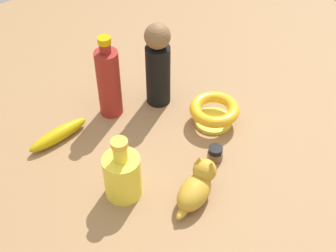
{
  "coord_description": "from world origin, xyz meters",
  "views": [
    {
      "loc": [
        0.71,
        -0.57,
        0.91
      ],
      "look_at": [
        0.0,
        0.0,
        0.05
      ],
      "focal_mm": 50.37,
      "sensor_mm": 36.0,
      "label": 1
    }
  ],
  "objects_px": {
    "nail_polish_jar": "(215,154)",
    "person_figure_adult": "(158,64)",
    "bowl": "(214,111)",
    "cat_figurine": "(197,186)",
    "bottle_short": "(122,174)",
    "banana": "(58,135)",
    "bottle_tall": "(109,82)"
  },
  "relations": [
    {
      "from": "person_figure_adult",
      "to": "bowl",
      "type": "bearing_deg",
      "value": 20.19
    },
    {
      "from": "bowl",
      "to": "cat_figurine",
      "type": "relative_size",
      "value": 0.91
    },
    {
      "from": "bottle_tall",
      "to": "bottle_short",
      "type": "bearing_deg",
      "value": -27.83
    },
    {
      "from": "bottle_short",
      "to": "bottle_tall",
      "type": "bearing_deg",
      "value": 152.17
    },
    {
      "from": "bowl",
      "to": "cat_figurine",
      "type": "height_order",
      "value": "cat_figurine"
    },
    {
      "from": "bottle_tall",
      "to": "person_figure_adult",
      "type": "distance_m",
      "value": 0.15
    },
    {
      "from": "cat_figurine",
      "to": "banana",
      "type": "bearing_deg",
      "value": -156.9
    },
    {
      "from": "bottle_tall",
      "to": "nail_polish_jar",
      "type": "bearing_deg",
      "value": 18.25
    },
    {
      "from": "banana",
      "to": "bowl",
      "type": "xyz_separation_m",
      "value": [
        0.21,
        0.38,
        0.02
      ]
    },
    {
      "from": "bottle_short",
      "to": "person_figure_adult",
      "type": "relative_size",
      "value": 0.68
    },
    {
      "from": "bottle_short",
      "to": "banana",
      "type": "bearing_deg",
      "value": -172.28
    },
    {
      "from": "bottle_tall",
      "to": "bowl",
      "type": "bearing_deg",
      "value": 42.75
    },
    {
      "from": "bottle_short",
      "to": "nail_polish_jar",
      "type": "relative_size",
      "value": 4.3
    },
    {
      "from": "cat_figurine",
      "to": "bowl",
      "type": "bearing_deg",
      "value": 129.01
    },
    {
      "from": "person_figure_adult",
      "to": "bottle_short",
      "type": "bearing_deg",
      "value": -51.18
    },
    {
      "from": "person_figure_adult",
      "to": "cat_figurine",
      "type": "distance_m",
      "value": 0.39
    },
    {
      "from": "bowl",
      "to": "bottle_tall",
      "type": "bearing_deg",
      "value": -137.25
    },
    {
      "from": "banana",
      "to": "bottle_tall",
      "type": "relative_size",
      "value": 0.72
    },
    {
      "from": "nail_polish_jar",
      "to": "banana",
      "type": "bearing_deg",
      "value": -138.04
    },
    {
      "from": "nail_polish_jar",
      "to": "person_figure_adult",
      "type": "distance_m",
      "value": 0.3
    },
    {
      "from": "bottle_tall",
      "to": "cat_figurine",
      "type": "bearing_deg",
      "value": -2.07
    },
    {
      "from": "bottle_short",
      "to": "nail_polish_jar",
      "type": "bearing_deg",
      "value": 77.28
    },
    {
      "from": "bowl",
      "to": "person_figure_adult",
      "type": "distance_m",
      "value": 0.21
    },
    {
      "from": "banana",
      "to": "bottle_short",
      "type": "bearing_deg",
      "value": 92.27
    },
    {
      "from": "bottle_short",
      "to": "nail_polish_jar",
      "type": "height_order",
      "value": "bottle_short"
    },
    {
      "from": "bottle_short",
      "to": "person_figure_adult",
      "type": "xyz_separation_m",
      "value": [
        -0.22,
        0.28,
        0.07
      ]
    },
    {
      "from": "banana",
      "to": "person_figure_adult",
      "type": "distance_m",
      "value": 0.34
    },
    {
      "from": "bottle_short",
      "to": "nail_polish_jar",
      "type": "distance_m",
      "value": 0.26
    },
    {
      "from": "nail_polish_jar",
      "to": "bottle_short",
      "type": "bearing_deg",
      "value": -102.72
    },
    {
      "from": "bowl",
      "to": "person_figure_adult",
      "type": "relative_size",
      "value": 0.54
    },
    {
      "from": "bowl",
      "to": "bottle_short",
      "type": "bearing_deg",
      "value": -81.41
    },
    {
      "from": "nail_polish_jar",
      "to": "cat_figurine",
      "type": "xyz_separation_m",
      "value": [
        0.07,
        -0.12,
        0.02
      ]
    }
  ]
}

